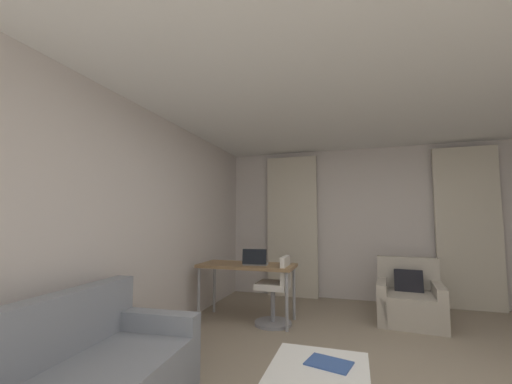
{
  "coord_description": "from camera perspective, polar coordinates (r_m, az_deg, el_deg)",
  "views": [
    {
      "loc": [
        -0.29,
        -2.74,
        1.35
      ],
      "look_at": [
        -1.48,
        1.06,
        1.71
      ],
      "focal_mm": 22.09,
      "sensor_mm": 36.0,
      "label": 1
    }
  ],
  "objects": [
    {
      "name": "magazine_open",
      "position": [
        2.39,
        13.05,
        -27.97
      ],
      "size": [
        0.32,
        0.26,
        0.01
      ],
      "color": "#335193",
      "rests_on": "coffee_table"
    },
    {
      "name": "ceiling",
      "position": [
        3.03,
        22.6,
        20.19
      ],
      "size": [
        5.12,
        6.12,
        0.06
      ],
      "primitive_type": "cube",
      "color": "white",
      "rests_on": "wall_left"
    },
    {
      "name": "wall_left",
      "position": [
        3.54,
        -22.01,
        -5.59
      ],
      "size": [
        0.06,
        6.12,
        2.6
      ],
      "color": "silver",
      "rests_on": "ground"
    },
    {
      "name": "curtain_left_panel",
      "position": [
        5.74,
        6.53,
        -6.09
      ],
      "size": [
        0.9,
        0.06,
        2.5
      ],
      "color": "beige",
      "rests_on": "ground"
    },
    {
      "name": "desk",
      "position": [
        4.43,
        -1.62,
        -13.79
      ],
      "size": [
        1.3,
        0.59,
        0.75
      ],
      "color": "olive",
      "rests_on": "ground"
    },
    {
      "name": "wall_window",
      "position": [
        5.78,
        20.36,
        -5.3
      ],
      "size": [
        5.12,
        0.06,
        2.6
      ],
      "color": "silver",
      "rests_on": "ground"
    },
    {
      "name": "laptop",
      "position": [
        4.31,
        -0.12,
        -12.48
      ],
      "size": [
        0.35,
        0.29,
        0.22
      ],
      "color": "#ADADB2",
      "rests_on": "desk"
    },
    {
      "name": "desk_chair",
      "position": [
        4.32,
        3.61,
        -17.94
      ],
      "size": [
        0.48,
        0.48,
        0.88
      ],
      "color": "gray",
      "rests_on": "ground"
    },
    {
      "name": "armchair",
      "position": [
        4.9,
        26.06,
        -17.34
      ],
      "size": [
        0.87,
        0.86,
        0.82
      ],
      "color": "#B2A899",
      "rests_on": "ground"
    },
    {
      "name": "curtain_right_panel",
      "position": [
        5.88,
        34.0,
        -5.23
      ],
      "size": [
        0.9,
        0.06,
        2.5
      ],
      "color": "beige",
      "rests_on": "ground"
    }
  ]
}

